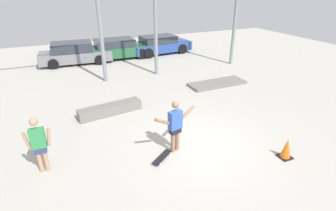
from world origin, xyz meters
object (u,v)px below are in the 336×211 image
(bystander, at_px, (39,143))
(parked_car_blue, at_px, (160,45))
(grind_box, at_px, (110,109))
(traffic_cone, at_px, (286,149))
(parked_car_green, at_px, (117,49))
(parked_car_grey, at_px, (75,53))
(manual_pad, at_px, (217,83))
(skateboard, at_px, (162,157))
(skateboarder, at_px, (175,124))

(bystander, bearing_deg, parked_car_blue, -122.66)
(grind_box, height_order, traffic_cone, traffic_cone)
(traffic_cone, bearing_deg, grind_box, 129.79)
(parked_car_green, bearing_deg, parked_car_blue, 1.09)
(parked_car_grey, bearing_deg, grind_box, -82.89)
(grind_box, bearing_deg, manual_pad, 10.34)
(parked_car_blue, bearing_deg, skateboard, -117.03)
(traffic_cone, bearing_deg, bystander, 161.20)
(skateboard, height_order, parked_car_blue, parked_car_blue)
(manual_pad, relative_size, bystander, 1.79)
(grind_box, relative_size, traffic_cone, 3.98)
(parked_car_blue, relative_size, bystander, 2.72)
(grind_box, xyz_separation_m, parked_car_grey, (-0.43, 8.05, 0.45))
(parked_car_green, relative_size, bystander, 2.75)
(skateboard, xyz_separation_m, manual_pad, (4.97, 4.58, 0.00))
(grind_box, bearing_deg, skateboarder, -68.90)
(manual_pad, bearing_deg, parked_car_grey, 131.25)
(skateboard, bearing_deg, grind_box, 65.52)
(skateboarder, xyz_separation_m, traffic_cone, (2.86, -1.66, -0.63))
(manual_pad, xyz_separation_m, bystander, (-8.15, -3.77, 0.86))
(manual_pad, bearing_deg, grind_box, -169.66)
(parked_car_grey, height_order, parked_car_blue, parked_car_grey)
(manual_pad, distance_m, parked_car_blue, 7.21)
(grind_box, bearing_deg, skateboard, -78.19)
(parked_car_green, height_order, parked_car_blue, parked_car_green)
(skateboarder, bearing_deg, parked_car_grey, 85.15)
(skateboarder, bearing_deg, parked_car_blue, 56.46)
(grind_box, bearing_deg, bystander, -131.84)
(parked_car_blue, xyz_separation_m, traffic_cone, (-1.37, -13.18, -0.32))
(grind_box, xyz_separation_m, traffic_cone, (4.13, -4.96, 0.11))
(skateboarder, bearing_deg, manual_pad, 30.97)
(skateboard, height_order, parked_car_green, parked_car_green)
(skateboard, xyz_separation_m, parked_car_blue, (4.76, 11.77, 0.57))
(parked_car_green, xyz_separation_m, parked_car_blue, (3.18, 0.07, -0.02))
(parked_car_grey, height_order, bystander, bystander)
(manual_pad, bearing_deg, skateboarder, -135.64)
(skateboard, xyz_separation_m, parked_car_green, (1.58, 11.69, 0.58))
(parked_car_grey, relative_size, parked_car_blue, 1.00)
(skateboard, distance_m, bystander, 3.39)
(manual_pad, distance_m, parked_car_grey, 9.34)
(skateboarder, distance_m, manual_pad, 6.27)
(grind_box, relative_size, manual_pad, 0.84)
(skateboarder, xyz_separation_m, parked_car_blue, (4.23, 11.52, -0.30))
(parked_car_green, xyz_separation_m, traffic_cone, (1.81, -13.11, -0.34))
(parked_car_green, bearing_deg, parked_car_grey, -178.07)
(skateboard, bearing_deg, parked_car_blue, 31.68)
(skateboarder, distance_m, parked_car_grey, 11.48)
(grind_box, distance_m, traffic_cone, 6.46)
(skateboarder, relative_size, manual_pad, 0.57)
(skateboarder, relative_size, parked_car_blue, 0.37)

